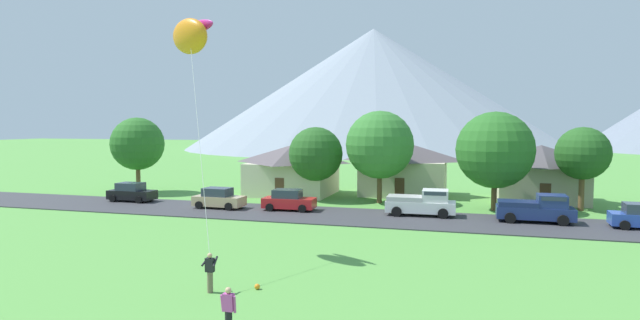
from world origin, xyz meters
name	(u,v)px	position (x,y,z in m)	size (l,w,h in m)	color
road_strip	(368,217)	(0.00, 27.99, 0.04)	(160.00, 7.45, 0.08)	#38383D
mountain_west_ridge	(349,102)	(-33.34, 167.61, 15.05)	(79.69, 79.69, 30.11)	#8E939E
mountain_central_ridge	(373,89)	(-20.42, 143.36, 17.71)	(110.33, 110.33, 35.43)	gray
house_leftmost	(292,169)	(-9.80, 38.97, 2.57)	(8.57, 7.90, 4.96)	beige
house_left_center	(541,172)	(13.54, 40.60, 2.66)	(8.05, 6.87, 5.14)	beige
house_right_center	(404,168)	(1.04, 41.42, 2.73)	(8.77, 6.57, 5.27)	beige
tree_left_of_center	(137,144)	(-25.26, 35.44, 5.03)	(5.36, 5.36, 7.72)	brown
tree_center	(583,154)	(16.04, 35.95, 4.66)	(4.26, 4.26, 6.81)	brown
tree_right_of_center	(316,154)	(-6.37, 35.70, 4.27)	(5.00, 5.00, 6.78)	#4C3823
tree_near_right	(495,150)	(9.24, 34.00, 4.94)	(6.21, 6.21, 8.05)	brown
tree_far_right	(380,145)	(-0.39, 35.52, 5.20)	(6.04, 6.04, 8.23)	brown
parked_car_black_west_end	(132,193)	(-21.97, 29.85, 0.87)	(4.22, 2.11, 1.68)	black
parked_car_tan_mid_west	(219,199)	(-12.66, 28.62, 0.87)	(4.25, 2.17, 1.68)	tan
parked_car_red_east_end	(289,200)	(-6.73, 29.23, 0.87)	(4.28, 2.24, 1.68)	red
pickup_truck_white_west_side	(422,203)	(3.88, 29.77, 1.06)	(5.26, 2.44, 1.99)	white
pickup_truck_navy_east_side	(537,208)	(11.92, 29.29, 1.06)	(5.22, 2.35, 1.99)	navy
kite_flyer_with_kite	(191,39)	(-6.95, 14.68, 11.47)	(5.92, 7.08, 12.62)	#70604C
watcher_person	(229,311)	(-0.34, 5.35, 0.88)	(0.56, 0.24, 1.68)	black
soccer_ball	(257,287)	(-1.37, 10.16, 0.12)	(0.24, 0.24, 0.24)	orange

